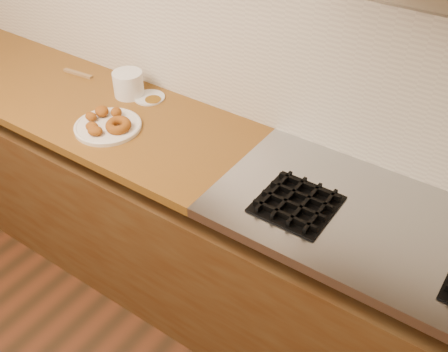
{
  "coord_description": "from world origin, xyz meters",
  "views": [
    {
      "loc": [
        1.36,
        0.36,
        2.11
      ],
      "look_at": [
        0.52,
        1.57,
        0.93
      ],
      "focal_mm": 42.0,
      "sensor_mm": 36.0,
      "label": 1
    }
  ],
  "objects": [
    {
      "name": "base_cabinet",
      "position": [
        0.0,
        1.69,
        0.39
      ],
      "size": [
        3.6,
        0.6,
        0.77
      ],
      "primitive_type": "cube",
      "color": "brown",
      "rests_on": "floor"
    },
    {
      "name": "butcher_block",
      "position": [
        -0.65,
        1.69,
        0.88
      ],
      "size": [
        2.3,
        0.62,
        0.04
      ],
      "primitive_type": "cube",
      "color": "brown",
      "rests_on": "base_cabinet"
    },
    {
      "name": "stovetop",
      "position": [
        1.15,
        1.69,
        0.88
      ],
      "size": [
        1.3,
        0.62,
        0.04
      ],
      "primitive_type": "cube",
      "color": "#9EA0A5",
      "rests_on": "base_cabinet"
    },
    {
      "name": "backsplash",
      "position": [
        0.0,
        1.99,
        1.2
      ],
      "size": [
        3.6,
        0.02,
        0.6
      ],
      "primitive_type": "cube",
      "color": "silver",
      "rests_on": "wall_back"
    },
    {
      "name": "burner_grates",
      "position": [
        1.13,
        1.61,
        0.91
      ],
      "size": [
        0.91,
        0.26,
        0.03
      ],
      "color": "black",
      "rests_on": "stovetop"
    },
    {
      "name": "donut_plate",
      "position": [
        -0.08,
        1.59,
        0.91
      ],
      "size": [
        0.28,
        0.28,
        0.02
      ],
      "primitive_type": "cylinder",
      "color": "silver",
      "rests_on": "butcher_block"
    },
    {
      "name": "ring_donut",
      "position": [
        -0.02,
        1.59,
        0.93
      ],
      "size": [
        0.14,
        0.14,
        0.05
      ],
      "primitive_type": "torus",
      "rotation": [
        0.1,
        0.0,
        0.39
      ],
      "color": "#965C20",
      "rests_on": "donut_plate"
    },
    {
      "name": "fried_dough_chunks",
      "position": [
        -0.11,
        1.58,
        0.94
      ],
      "size": [
        0.16,
        0.22,
        0.04
      ],
      "color": "#965C20",
      "rests_on": "donut_plate"
    },
    {
      "name": "plastic_tub",
      "position": [
        -0.19,
        1.84,
        0.96
      ],
      "size": [
        0.18,
        0.18,
        0.11
      ],
      "primitive_type": "cylinder",
      "rotation": [
        0.0,
        0.0,
        0.42
      ],
      "color": "white",
      "rests_on": "butcher_block"
    },
    {
      "name": "tub_lid",
      "position": [
        -0.09,
        1.87,
        0.9
      ],
      "size": [
        0.16,
        0.16,
        0.01
      ],
      "primitive_type": "cylinder",
      "rotation": [
        0.0,
        0.0,
        0.18
      ],
      "color": "silver",
      "rests_on": "butcher_block"
    },
    {
      "name": "brass_jar_lid",
      "position": [
        -0.06,
        1.86,
        0.91
      ],
      "size": [
        0.09,
        0.09,
        0.01
      ],
      "primitive_type": "cylinder",
      "rotation": [
        0.0,
        0.0,
        0.27
      ],
      "color": "#A8721F",
      "rests_on": "butcher_block"
    },
    {
      "name": "wooden_utensil",
      "position": [
        -0.53,
        1.84,
        0.91
      ],
      "size": [
        0.17,
        0.04,
        0.01
      ],
      "primitive_type": "cube",
      "rotation": [
        0.0,
        0.0,
        0.1
      ],
      "color": "olive",
      "rests_on": "butcher_block"
    }
  ]
}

